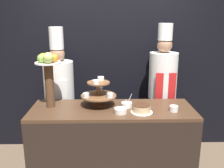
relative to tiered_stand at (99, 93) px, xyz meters
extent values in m
cube|color=black|center=(0.15, 0.87, 0.32)|extent=(10.00, 0.06, 2.80)
cube|color=black|center=(0.15, -0.08, -0.64)|extent=(1.79, 0.63, 0.89)
cube|color=#4C3321|center=(0.15, -0.08, -0.17)|extent=(1.79, 0.63, 0.03)
cylinder|color=brown|center=(0.00, 0.00, -0.15)|extent=(0.18, 0.18, 0.02)
cylinder|color=brown|center=(0.00, 0.00, -0.02)|extent=(0.04, 0.04, 0.28)
cylinder|color=brown|center=(0.00, 0.00, -0.04)|extent=(0.40, 0.40, 0.02)
cylinder|color=brown|center=(0.00, 0.00, 0.11)|extent=(0.25, 0.25, 0.02)
cylinder|color=silver|center=(-0.13, -0.07, -0.01)|extent=(0.07, 0.07, 0.04)
cylinder|color=gold|center=(-0.13, -0.07, -0.01)|extent=(0.06, 0.06, 0.03)
cylinder|color=silver|center=(0.13, -0.08, -0.01)|extent=(0.07, 0.07, 0.04)
cylinder|color=green|center=(0.13, -0.08, -0.01)|extent=(0.06, 0.06, 0.03)
cylinder|color=silver|center=(0.01, 0.15, -0.01)|extent=(0.07, 0.07, 0.04)
cylinder|color=red|center=(0.01, 0.15, -0.01)|extent=(0.06, 0.06, 0.03)
cylinder|color=white|center=(-0.02, -0.08, 0.14)|extent=(0.07, 0.07, 0.04)
cylinder|color=white|center=(0.02, 0.08, 0.14)|extent=(0.07, 0.07, 0.04)
cylinder|color=brown|center=(-0.54, -0.01, 0.09)|extent=(0.10, 0.10, 0.49)
cylinder|color=white|center=(-0.54, -0.01, 0.34)|extent=(0.28, 0.28, 0.01)
sphere|color=orange|center=(-0.47, -0.01, 0.39)|extent=(0.09, 0.09, 0.09)
sphere|color=red|center=(-0.52, 0.06, 0.39)|extent=(0.09, 0.09, 0.09)
sphere|color=orange|center=(-0.59, 0.03, 0.39)|extent=(0.09, 0.09, 0.09)
sphere|color=#84B742|center=(-0.59, -0.05, 0.39)|extent=(0.09, 0.09, 0.09)
sphere|color=#ADC160|center=(-0.52, -0.07, 0.40)|extent=(0.11, 0.11, 0.11)
cylinder|color=white|center=(0.46, -0.21, -0.15)|extent=(0.23, 0.23, 0.01)
cylinder|color=#E0BC89|center=(0.46, -0.21, -0.11)|extent=(0.18, 0.18, 0.07)
cylinder|color=#472819|center=(0.46, -0.21, -0.07)|extent=(0.18, 0.18, 0.01)
cylinder|color=white|center=(0.80, -0.18, -0.13)|extent=(0.09, 0.09, 0.06)
cylinder|color=white|center=(0.23, -0.22, -0.13)|extent=(0.13, 0.13, 0.05)
cylinder|color=#BCBCC1|center=(0.27, -0.22, -0.06)|extent=(0.05, 0.01, 0.11)
cylinder|color=white|center=(0.31, -0.04, -0.13)|extent=(0.12, 0.12, 0.05)
cylinder|color=#BCBCC1|center=(0.34, -0.04, -0.06)|extent=(0.05, 0.01, 0.11)
cube|color=#38332D|center=(-0.53, 0.50, -0.68)|extent=(0.29, 0.16, 0.82)
cylinder|color=white|center=(-0.53, 0.50, 0.00)|extent=(0.39, 0.39, 0.53)
cube|color=white|center=(-0.53, 0.31, -0.11)|extent=(0.27, 0.01, 0.34)
sphere|color=#A37556|center=(-0.53, 0.50, 0.36)|extent=(0.19, 0.19, 0.19)
cylinder|color=white|center=(-0.53, 0.50, 0.56)|extent=(0.18, 0.18, 0.28)
cube|color=#28282D|center=(0.83, 0.50, -0.65)|extent=(0.27, 0.15, 0.86)
cylinder|color=white|center=(0.83, 0.50, 0.07)|extent=(0.36, 0.36, 0.60)
cube|color=red|center=(0.83, 0.33, -0.04)|extent=(0.25, 0.01, 0.38)
sphere|color=#A37556|center=(0.83, 0.50, 0.47)|extent=(0.19, 0.19, 0.19)
cylinder|color=white|center=(0.83, 0.50, 0.63)|extent=(0.18, 0.18, 0.21)
camera|label=1|loc=(0.09, -2.65, 0.82)|focal=40.00mm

